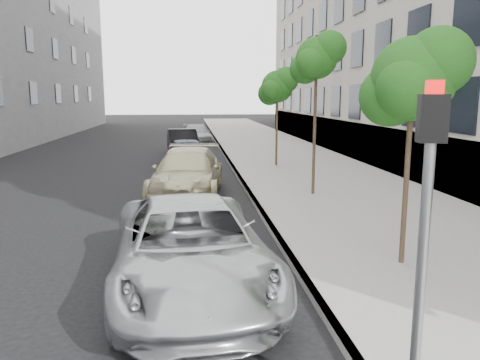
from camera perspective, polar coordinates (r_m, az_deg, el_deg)
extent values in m
plane|color=black|center=(7.50, 0.71, -15.83)|extent=(160.00, 160.00, 0.00)
cube|color=gray|center=(31.28, 3.19, 4.26)|extent=(6.40, 72.00, 0.14)
cube|color=#9E9B93|center=(30.92, -2.55, 4.20)|extent=(0.15, 72.00, 0.14)
cylinder|color=#38281C|center=(9.19, 19.79, 2.87)|extent=(0.10, 0.10, 4.15)
sphere|color=#204E14|center=(9.13, 20.32, 11.45)|extent=(1.51, 1.51, 1.51)
sphere|color=#204E14|center=(9.13, 23.03, 13.17)|extent=(1.21, 1.21, 1.21)
sphere|color=#204E14|center=(9.22, 17.81, 9.71)|extent=(1.13, 1.13, 1.13)
cylinder|color=#38281C|center=(15.24, 9.12, 7.65)|extent=(0.10, 0.10, 5.02)
sphere|color=#204E14|center=(15.27, 9.32, 14.44)|extent=(1.30, 1.30, 1.30)
sphere|color=#204E14|center=(15.20, 10.88, 15.55)|extent=(1.04, 1.04, 1.04)
sphere|color=#204E14|center=(15.42, 7.93, 13.32)|extent=(0.98, 0.98, 0.98)
cylinder|color=#38281C|center=(21.59, 4.51, 7.47)|extent=(0.10, 0.10, 4.27)
sphere|color=#204E14|center=(21.57, 4.56, 11.28)|extent=(1.44, 1.44, 1.44)
sphere|color=#204E14|center=(21.45, 5.62, 12.07)|extent=(1.15, 1.15, 1.15)
sphere|color=#204E14|center=(21.76, 3.64, 10.49)|extent=(1.08, 1.08, 1.08)
cylinder|color=#939699|center=(4.79, 21.10, -12.28)|extent=(0.10, 0.10, 2.75)
cube|color=black|center=(4.45, 22.41, 6.94)|extent=(0.28, 0.24, 0.42)
cube|color=red|center=(4.45, 22.65, 10.41)|extent=(0.16, 0.13, 0.12)
imported|color=#A9ABAE|center=(8.06, -6.09, -8.15)|extent=(2.97, 5.66, 1.52)
imported|color=tan|center=(15.57, -6.43, 0.84)|extent=(2.75, 5.56, 1.56)
imported|color=#101D37|center=(21.29, -6.39, 3.15)|extent=(2.19, 4.33, 1.41)
imported|color=black|center=(26.50, -6.99, 4.57)|extent=(1.97, 4.57, 1.46)
imported|color=gray|center=(33.16, -5.29, 5.57)|extent=(2.17, 4.57, 1.29)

